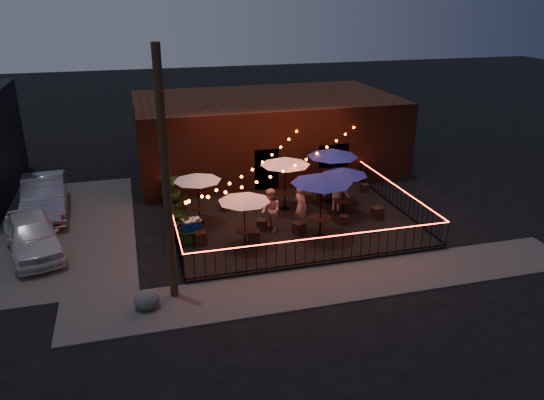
{
  "coord_description": "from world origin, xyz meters",
  "views": [
    {
      "loc": [
        -6.31,
        -17.88,
        9.22
      ],
      "look_at": [
        -0.99,
        1.45,
        1.4
      ],
      "focal_mm": 35.0,
      "sensor_mm": 36.0,
      "label": 1
    }
  ],
  "objects_px": {
    "cafe_table_5": "(333,153)",
    "cooler": "(192,230)",
    "cafe_table_2": "(322,179)",
    "utility_pole": "(166,181)",
    "cafe_table_0": "(244,198)",
    "boulder": "(147,300)",
    "cafe_table_1": "(197,178)",
    "cafe_table_3": "(285,162)",
    "cafe_table_4": "(345,172)"
  },
  "relations": [
    {
      "from": "cafe_table_0",
      "to": "cafe_table_5",
      "type": "xyz_separation_m",
      "value": [
        4.9,
        3.54,
        0.35
      ]
    },
    {
      "from": "cafe_table_5",
      "to": "cafe_table_0",
      "type": "bearing_deg",
      "value": -144.16
    },
    {
      "from": "cafe_table_0",
      "to": "cafe_table_4",
      "type": "height_order",
      "value": "cafe_table_0"
    },
    {
      "from": "cafe_table_3",
      "to": "cafe_table_5",
      "type": "xyz_separation_m",
      "value": [
        2.33,
        0.29,
        0.12
      ]
    },
    {
      "from": "cafe_table_2",
      "to": "cafe_table_0",
      "type": "bearing_deg",
      "value": -178.85
    },
    {
      "from": "cafe_table_3",
      "to": "boulder",
      "type": "xyz_separation_m",
      "value": [
        -6.43,
        -6.48,
        -2.04
      ]
    },
    {
      "from": "cafe_table_4",
      "to": "boulder",
      "type": "bearing_deg",
      "value": -149.43
    },
    {
      "from": "utility_pole",
      "to": "cafe_table_2",
      "type": "relative_size",
      "value": 2.67
    },
    {
      "from": "cafe_table_4",
      "to": "cooler",
      "type": "xyz_separation_m",
      "value": [
        -6.68,
        -0.82,
        -1.53
      ]
    },
    {
      "from": "cafe_table_1",
      "to": "cafe_table_2",
      "type": "distance_m",
      "value": 5.2
    },
    {
      "from": "cafe_table_5",
      "to": "cafe_table_2",
      "type": "bearing_deg",
      "value": -117.69
    },
    {
      "from": "cafe_table_5",
      "to": "cafe_table_4",
      "type": "bearing_deg",
      "value": -93.15
    },
    {
      "from": "utility_pole",
      "to": "cafe_table_1",
      "type": "xyz_separation_m",
      "value": [
        1.6,
        5.42,
        -1.84
      ]
    },
    {
      "from": "cafe_table_1",
      "to": "cafe_table_4",
      "type": "distance_m",
      "value": 6.23
    },
    {
      "from": "boulder",
      "to": "cafe_table_2",
      "type": "bearing_deg",
      "value": 25.41
    },
    {
      "from": "cafe_table_2",
      "to": "cooler",
      "type": "bearing_deg",
      "value": 168.49
    },
    {
      "from": "cafe_table_0",
      "to": "cafe_table_5",
      "type": "height_order",
      "value": "cafe_table_5"
    },
    {
      "from": "cafe_table_1",
      "to": "cooler",
      "type": "height_order",
      "value": "cafe_table_1"
    },
    {
      "from": "cafe_table_4",
      "to": "cafe_table_3",
      "type": "bearing_deg",
      "value": 148.81
    },
    {
      "from": "utility_pole",
      "to": "cafe_table_4",
      "type": "relative_size",
      "value": 3.56
    },
    {
      "from": "cafe_table_0",
      "to": "boulder",
      "type": "xyz_separation_m",
      "value": [
        -3.86,
        -3.23,
        -1.81
      ]
    },
    {
      "from": "cooler",
      "to": "boulder",
      "type": "distance_m",
      "value": 4.75
    },
    {
      "from": "cafe_table_4",
      "to": "boulder",
      "type": "height_order",
      "value": "cafe_table_4"
    },
    {
      "from": "cafe_table_2",
      "to": "cafe_table_4",
      "type": "distance_m",
      "value": 2.56
    },
    {
      "from": "utility_pole",
      "to": "cafe_table_3",
      "type": "height_order",
      "value": "utility_pole"
    },
    {
      "from": "cafe_table_0",
      "to": "cafe_table_2",
      "type": "height_order",
      "value": "cafe_table_2"
    },
    {
      "from": "cafe_table_0",
      "to": "boulder",
      "type": "relative_size",
      "value": 3.06
    },
    {
      "from": "utility_pole",
      "to": "boulder",
      "type": "relative_size",
      "value": 9.42
    },
    {
      "from": "cooler",
      "to": "cafe_table_5",
      "type": "bearing_deg",
      "value": 10.21
    },
    {
      "from": "utility_pole",
      "to": "cafe_table_4",
      "type": "distance_m",
      "value": 9.2
    },
    {
      "from": "utility_pole",
      "to": "cafe_table_3",
      "type": "bearing_deg",
      "value": 46.97
    },
    {
      "from": "boulder",
      "to": "cafe_table_1",
      "type": "bearing_deg",
      "value": 67.3
    },
    {
      "from": "cafe_table_1",
      "to": "cafe_table_3",
      "type": "bearing_deg",
      "value": 7.28
    },
    {
      "from": "cafe_table_1",
      "to": "cafe_table_4",
      "type": "bearing_deg",
      "value": -7.88
    },
    {
      "from": "cafe_table_1",
      "to": "cafe_table_5",
      "type": "bearing_deg",
      "value": 7.24
    },
    {
      "from": "cafe_table_0",
      "to": "cafe_table_3",
      "type": "height_order",
      "value": "cafe_table_3"
    },
    {
      "from": "cafe_table_1",
      "to": "cooler",
      "type": "bearing_deg",
      "value": -107.02
    },
    {
      "from": "cafe_table_4",
      "to": "boulder",
      "type": "distance_m",
      "value": 10.23
    },
    {
      "from": "cafe_table_3",
      "to": "cafe_table_4",
      "type": "bearing_deg",
      "value": -31.19
    },
    {
      "from": "cafe_table_5",
      "to": "cooler",
      "type": "relative_size",
      "value": 3.31
    },
    {
      "from": "cafe_table_3",
      "to": "utility_pole",
      "type": "bearing_deg",
      "value": -133.03
    },
    {
      "from": "cafe_table_2",
      "to": "cafe_table_4",
      "type": "xyz_separation_m",
      "value": [
        1.73,
        1.83,
        -0.44
      ]
    },
    {
      "from": "utility_pole",
      "to": "cafe_table_1",
      "type": "distance_m",
      "value": 5.95
    },
    {
      "from": "cafe_table_3",
      "to": "boulder",
      "type": "bearing_deg",
      "value": -134.79
    },
    {
      "from": "cafe_table_3",
      "to": "cooler",
      "type": "distance_m",
      "value": 5.25
    },
    {
      "from": "cafe_table_3",
      "to": "cafe_table_1",
      "type": "bearing_deg",
      "value": -172.72
    },
    {
      "from": "cafe_table_5",
      "to": "boulder",
      "type": "bearing_deg",
      "value": -142.3
    },
    {
      "from": "cafe_table_2",
      "to": "cooler",
      "type": "relative_size",
      "value": 3.34
    },
    {
      "from": "cafe_table_1",
      "to": "cooler",
      "type": "xyz_separation_m",
      "value": [
        -0.51,
        -1.67,
        -1.55
      ]
    },
    {
      "from": "cafe_table_0",
      "to": "cafe_table_2",
      "type": "xyz_separation_m",
      "value": [
        3.07,
        0.06,
        0.43
      ]
    }
  ]
}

